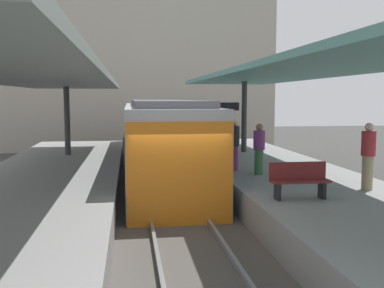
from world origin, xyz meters
name	(u,v)px	position (x,y,z in m)	size (l,w,h in m)	color
ground_plane	(178,226)	(0.00, 0.00, 0.00)	(80.00, 80.00, 0.00)	#383835
platform_left	(28,213)	(-3.80, 0.00, 0.50)	(4.40, 28.00, 1.00)	gray
platform_right	(314,203)	(3.80, 0.00, 0.50)	(4.40, 28.00, 1.00)	gray
track_ballast	(178,222)	(0.00, 0.00, 0.10)	(3.20, 28.00, 0.20)	#4C4742
rail_near_side	(150,217)	(-0.72, 0.00, 0.27)	(0.08, 28.00, 0.14)	slate
rail_far_side	(204,215)	(0.72, 0.00, 0.27)	(0.08, 28.00, 0.14)	slate
commuter_train	(160,139)	(0.00, 6.55, 1.73)	(2.78, 14.52, 3.10)	#ADADB2
canopy_left	(34,79)	(-3.80, 1.40, 3.90)	(4.18, 21.00, 3.01)	#333335
canopy_right	(299,72)	(3.80, 1.40, 4.14)	(4.18, 21.00, 3.26)	#333335
platform_bench	(299,179)	(2.74, -1.52, 1.46)	(1.40, 0.41, 0.86)	black
platform_sign	(228,117)	(2.60, 5.65, 2.62)	(0.90, 0.08, 2.21)	#262628
passenger_near_bench	(234,144)	(2.16, 2.74, 1.88)	(0.36, 0.36, 1.69)	#7A337A
passenger_mid_platform	(259,148)	(2.76, 1.88, 1.82)	(0.36, 0.36, 1.59)	#386B3D
passenger_far_end	(368,155)	(4.87, -0.80, 1.91)	(0.36, 0.36, 1.75)	#998460
station_building_backdrop	(136,67)	(-0.68, 20.00, 5.50)	(18.00, 6.00, 11.00)	#A89E8E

